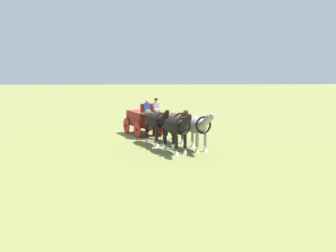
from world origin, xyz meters
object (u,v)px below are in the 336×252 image
object	(u,v)px
draft_horse_rear_off	(156,122)
draft_horse_lead_off	(176,127)
draft_horse_lead_near	(196,126)
draft_horse_rear_near	(175,121)
show_wagon	(144,119)

from	to	relation	value
draft_horse_rear_off	draft_horse_lead_off	bearing A→B (deg)	24.49
draft_horse_rear_off	draft_horse_lead_near	xyz separation A→B (m)	(1.82, 2.26, -0.02)
draft_horse_lead_off	draft_horse_rear_near	bearing A→B (deg)	177.91
draft_horse_lead_near	draft_horse_rear_near	bearing A→B (deg)	-155.51
draft_horse_rear_off	draft_horse_lead_off	world-z (taller)	draft_horse_lead_off
draft_horse_rear_off	draft_horse_lead_off	xyz separation A→B (m)	(2.36, 1.07, 0.01)
show_wagon	draft_horse_lead_off	distance (m)	6.10
draft_horse_rear_near	draft_horse_lead_near	distance (m)	2.60
draft_horse_lead_off	draft_horse_lead_near	bearing A→B (deg)	114.47
draft_horse_rear_off	draft_horse_lead_near	distance (m)	2.90
show_wagon	draft_horse_rear_off	world-z (taller)	show_wagon
draft_horse_rear_near	draft_horse_rear_off	bearing A→B (deg)	-65.21
draft_horse_rear_near	draft_horse_lead_off	world-z (taller)	draft_horse_lead_off
draft_horse_rear_off	draft_horse_lead_near	bearing A→B (deg)	51.12
show_wagon	draft_horse_lead_near	bearing A→B (deg)	30.61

